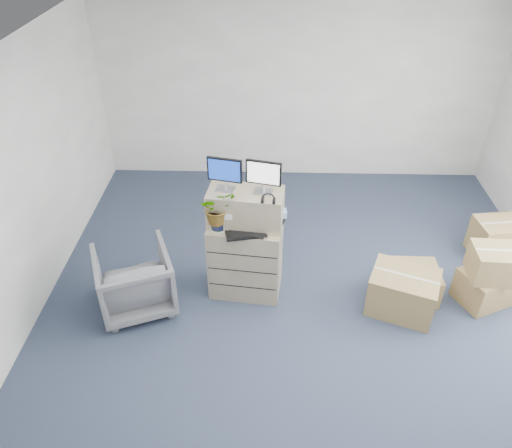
{
  "coord_description": "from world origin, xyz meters",
  "views": [
    {
      "loc": [
        -0.42,
        -3.79,
        4.13
      ],
      "look_at": [
        -0.54,
        0.4,
        1.14
      ],
      "focal_mm": 35.0,
      "sensor_mm": 36.0,
      "label": 1
    }
  ],
  "objects_px": {
    "keyboard": "(246,234)",
    "water_bottle": "(250,215)",
    "office_chair": "(134,278)",
    "filing_cabinet_lower": "(246,258)",
    "monitor_left": "(225,172)",
    "potted_plant": "(218,211)",
    "monitor_right": "(264,175)"
  },
  "relations": [
    {
      "from": "monitor_left",
      "to": "monitor_right",
      "type": "distance_m",
      "value": 0.41
    },
    {
      "from": "monitor_right",
      "to": "potted_plant",
      "type": "height_order",
      "value": "monitor_right"
    },
    {
      "from": "potted_plant",
      "to": "monitor_right",
      "type": "bearing_deg",
      "value": 12.34
    },
    {
      "from": "monitor_left",
      "to": "water_bottle",
      "type": "xyz_separation_m",
      "value": [
        0.26,
        -0.05,
        -0.5
      ]
    },
    {
      "from": "keyboard",
      "to": "water_bottle",
      "type": "xyz_separation_m",
      "value": [
        0.03,
        0.21,
        0.11
      ]
    },
    {
      "from": "monitor_left",
      "to": "monitor_right",
      "type": "xyz_separation_m",
      "value": [
        0.41,
        -0.05,
        0.0
      ]
    },
    {
      "from": "monitor_right",
      "to": "monitor_left",
      "type": "bearing_deg",
      "value": -173.53
    },
    {
      "from": "office_chair",
      "to": "filing_cabinet_lower",
      "type": "bearing_deg",
      "value": 172.28
    },
    {
      "from": "office_chair",
      "to": "potted_plant",
      "type": "bearing_deg",
      "value": 172.28
    },
    {
      "from": "keyboard",
      "to": "potted_plant",
      "type": "relative_size",
      "value": 0.84
    },
    {
      "from": "filing_cabinet_lower",
      "to": "monitor_right",
      "type": "distance_m",
      "value": 1.1
    },
    {
      "from": "monitor_left",
      "to": "potted_plant",
      "type": "xyz_separation_m",
      "value": [
        -0.08,
        -0.15,
        -0.38
      ]
    },
    {
      "from": "keyboard",
      "to": "water_bottle",
      "type": "height_order",
      "value": "water_bottle"
    },
    {
      "from": "filing_cabinet_lower",
      "to": "potted_plant",
      "type": "distance_m",
      "value": 0.76
    },
    {
      "from": "potted_plant",
      "to": "filing_cabinet_lower",
      "type": "bearing_deg",
      "value": 13.9
    },
    {
      "from": "filing_cabinet_lower",
      "to": "water_bottle",
      "type": "bearing_deg",
      "value": 39.11
    },
    {
      "from": "monitor_right",
      "to": "potted_plant",
      "type": "relative_size",
      "value": 0.72
    },
    {
      "from": "water_bottle",
      "to": "office_chair",
      "type": "bearing_deg",
      "value": -165.26
    },
    {
      "from": "monitor_right",
      "to": "office_chair",
      "type": "height_order",
      "value": "monitor_right"
    },
    {
      "from": "filing_cabinet_lower",
      "to": "monitor_right",
      "type": "height_order",
      "value": "monitor_right"
    },
    {
      "from": "keyboard",
      "to": "water_bottle",
      "type": "distance_m",
      "value": 0.24
    },
    {
      "from": "monitor_right",
      "to": "keyboard",
      "type": "relative_size",
      "value": 0.86
    },
    {
      "from": "keyboard",
      "to": "monitor_left",
      "type": "bearing_deg",
      "value": 119.47
    },
    {
      "from": "monitor_left",
      "to": "filing_cabinet_lower",
      "type": "bearing_deg",
      "value": -9.03
    },
    {
      "from": "filing_cabinet_lower",
      "to": "potted_plant",
      "type": "relative_size",
      "value": 1.83
    },
    {
      "from": "filing_cabinet_lower",
      "to": "potted_plant",
      "type": "bearing_deg",
      "value": -159.37
    },
    {
      "from": "filing_cabinet_lower",
      "to": "potted_plant",
      "type": "height_order",
      "value": "potted_plant"
    },
    {
      "from": "monitor_left",
      "to": "office_chair",
      "type": "distance_m",
      "value": 1.59
    },
    {
      "from": "filing_cabinet_lower",
      "to": "keyboard",
      "type": "distance_m",
      "value": 0.52
    },
    {
      "from": "filing_cabinet_lower",
      "to": "office_chair",
      "type": "xyz_separation_m",
      "value": [
        -1.24,
        -0.31,
        -0.06
      ]
    },
    {
      "from": "keyboard",
      "to": "office_chair",
      "type": "height_order",
      "value": "keyboard"
    },
    {
      "from": "water_bottle",
      "to": "office_chair",
      "type": "relative_size",
      "value": 0.29
    }
  ]
}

